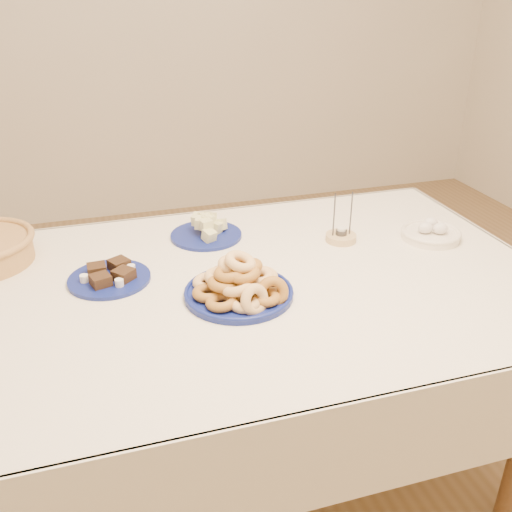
# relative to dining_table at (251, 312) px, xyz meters

# --- Properties ---
(ground) EXTENTS (5.00, 5.00, 0.00)m
(ground) POSITION_rel_dining_table_xyz_m (0.00, 0.00, -0.64)
(ground) COLOR brown
(ground) RESTS_ON ground
(dining_table) EXTENTS (1.71, 1.11, 0.75)m
(dining_table) POSITION_rel_dining_table_xyz_m (0.00, 0.00, 0.00)
(dining_table) COLOR brown
(dining_table) RESTS_ON ground
(donut_platter) EXTENTS (0.37, 0.37, 0.13)m
(donut_platter) POSITION_rel_dining_table_xyz_m (-0.05, -0.08, 0.14)
(donut_platter) COLOR navy
(donut_platter) RESTS_ON dining_table
(melon_plate) EXTENTS (0.28, 0.28, 0.08)m
(melon_plate) POSITION_rel_dining_table_xyz_m (-0.05, 0.33, 0.13)
(melon_plate) COLOR navy
(melon_plate) RESTS_ON dining_table
(brownie_plate) EXTENTS (0.30, 0.30, 0.04)m
(brownie_plate) POSITION_rel_dining_table_xyz_m (-0.38, 0.11, 0.12)
(brownie_plate) COLOR navy
(brownie_plate) RESTS_ON dining_table
(candle_holder) EXTENTS (0.10, 0.10, 0.17)m
(candle_holder) POSITION_rel_dining_table_xyz_m (0.35, 0.17, 0.12)
(candle_holder) COLOR tan
(candle_holder) RESTS_ON dining_table
(egg_bowl) EXTENTS (0.22, 0.22, 0.06)m
(egg_bowl) POSITION_rel_dining_table_xyz_m (0.64, 0.10, 0.13)
(egg_bowl) COLOR silver
(egg_bowl) RESTS_ON dining_table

